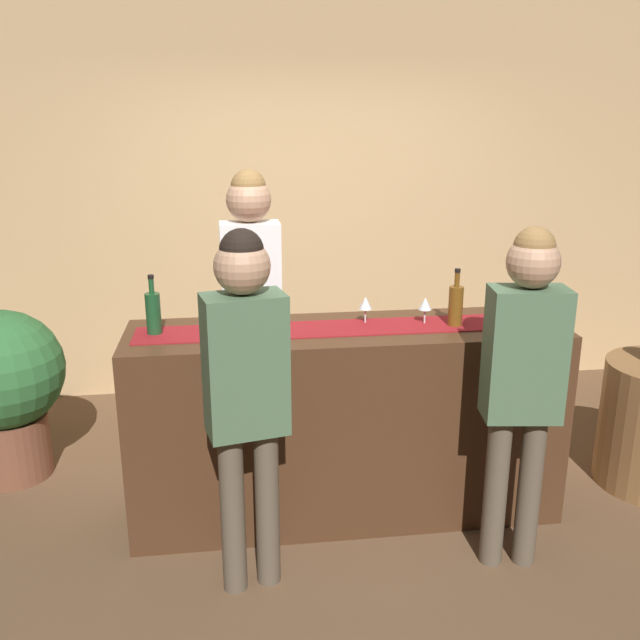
{
  "coord_description": "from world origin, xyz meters",
  "views": [
    {
      "loc": [
        -0.58,
        -3.3,
        2.1
      ],
      "look_at": [
        -0.14,
        0.0,
        1.1
      ],
      "focal_mm": 38.55,
      "sensor_mm": 36.0,
      "label": 1
    }
  ],
  "objects": [
    {
      "name": "wine_glass_far_end",
      "position": [
        0.41,
        0.02,
        1.15
      ],
      "size": [
        0.07,
        0.07,
        0.14
      ],
      "color": "silver",
      "rests_on": "bar_counter"
    },
    {
      "name": "bar_counter",
      "position": [
        0.0,
        0.0,
        0.52
      ],
      "size": [
        2.25,
        0.6,
        1.05
      ],
      "primitive_type": "cube",
      "color": "#472B19",
      "rests_on": "ground"
    },
    {
      "name": "customer_sipping",
      "position": [
        0.71,
        -0.56,
        1.01
      ],
      "size": [
        0.36,
        0.24,
        1.64
      ],
      "rotation": [
        0.0,
        0.0,
        -0.13
      ],
      "color": "brown",
      "rests_on": "ground"
    },
    {
      "name": "counter_runner_cloth",
      "position": [
        0.0,
        0.0,
        1.05
      ],
      "size": [
        2.13,
        0.28,
        0.01
      ],
      "primitive_type": "cube",
      "color": "maroon",
      "rests_on": "bar_counter"
    },
    {
      "name": "customer_browsing",
      "position": [
        -0.53,
        -0.57,
        1.02
      ],
      "size": [
        0.37,
        0.27,
        1.66
      ],
      "rotation": [
        0.0,
        0.0,
        0.21
      ],
      "color": "brown",
      "rests_on": "ground"
    },
    {
      "name": "wine_glass_near_customer",
      "position": [
        -0.63,
        0.06,
        1.15
      ],
      "size": [
        0.07,
        0.07,
        0.14
      ],
      "color": "silver",
      "rests_on": "bar_counter"
    },
    {
      "name": "back_wall",
      "position": [
        0.0,
        1.9,
        1.45
      ],
      "size": [
        6.0,
        0.12,
        2.9
      ],
      "primitive_type": "cube",
      "color": "tan",
      "rests_on": "ground"
    },
    {
      "name": "wine_bottle_amber",
      "position": [
        0.56,
        -0.03,
        1.16
      ],
      "size": [
        0.07,
        0.07,
        0.3
      ],
      "color": "brown",
      "rests_on": "bar_counter"
    },
    {
      "name": "potted_plant_tall",
      "position": [
        -1.91,
        0.63,
        0.59
      ],
      "size": [
        0.7,
        0.7,
        1.03
      ],
      "color": "brown",
      "rests_on": "ground"
    },
    {
      "name": "ground_plane",
      "position": [
        0.0,
        0.0,
        0.0
      ],
      "size": [
        10.0,
        10.0,
        0.0
      ],
      "primitive_type": "plane",
      "color": "brown"
    },
    {
      "name": "bartender",
      "position": [
        -0.46,
        0.58,
        1.13
      ],
      "size": [
        0.34,
        0.25,
        1.81
      ],
      "rotation": [
        0.0,
        0.0,
        3.16
      ],
      "color": "#26262B",
      "rests_on": "ground"
    },
    {
      "name": "wine_bottle_green",
      "position": [
        -0.96,
        0.03,
        1.16
      ],
      "size": [
        0.07,
        0.07,
        0.3
      ],
      "color": "#194723",
      "rests_on": "bar_counter"
    },
    {
      "name": "wine_glass_mid_counter",
      "position": [
        0.11,
        0.07,
        1.15
      ],
      "size": [
        0.07,
        0.07,
        0.14
      ],
      "color": "silver",
      "rests_on": "bar_counter"
    }
  ]
}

